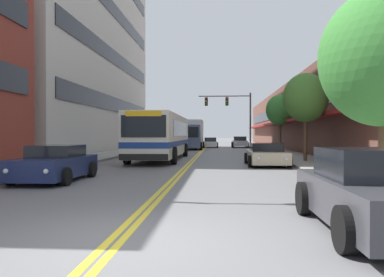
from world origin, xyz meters
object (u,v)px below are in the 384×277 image
at_px(car_white_moving_lead, 210,143).
at_px(street_tree_right_far, 280,110).
at_px(car_red_parked_left_mid, 159,144).
at_px(traffic_signal_mast, 232,109).
at_px(car_navy_parked_left_far, 55,164).
at_px(box_truck, 192,134).
at_px(city_bus, 162,135).
at_px(street_tree_right_mid, 305,98).
at_px(street_tree_right_near, 384,58).
at_px(car_silver_parked_right_far, 240,142).
at_px(car_dark_grey_parked_right_foreground, 374,193).
at_px(car_champagne_parked_right_mid, 266,155).

relative_size(car_white_moving_lead, street_tree_right_far, 0.79).
xyz_separation_m(car_red_parked_left_mid, traffic_signal_mast, (7.61, 3.85, 3.83)).
bearing_deg(car_white_moving_lead, car_navy_parked_left_far, -98.10).
distance_m(car_navy_parked_left_far, box_truck, 29.36).
distance_m(city_bus, street_tree_right_mid, 9.54).
bearing_deg(street_tree_right_mid, street_tree_right_near, -91.15).
relative_size(city_bus, street_tree_right_mid, 2.39).
relative_size(car_silver_parked_right_far, street_tree_right_mid, 0.83).
height_order(city_bus, car_red_parked_left_mid, city_bus).
bearing_deg(car_navy_parked_left_far, street_tree_right_far, 61.91).
xyz_separation_m(car_red_parked_left_mid, box_truck, (3.06, 4.61, 1.04)).
height_order(city_bus, car_silver_parked_right_far, city_bus).
xyz_separation_m(city_bus, street_tree_right_near, (8.68, -13.52, 2.31)).
bearing_deg(car_silver_parked_right_far, car_white_moving_lead, 178.43).
xyz_separation_m(street_tree_right_near, street_tree_right_mid, (0.22, 10.85, -0.15)).
bearing_deg(street_tree_right_near, traffic_signal_mast, 96.26).
relative_size(car_dark_grey_parked_right_foreground, street_tree_right_near, 0.73).
height_order(box_truck, street_tree_right_far, street_tree_right_far).
bearing_deg(car_silver_parked_right_far, city_bus, -105.91).
distance_m(car_red_parked_left_mid, box_truck, 5.63).
height_order(car_red_parked_left_mid, car_navy_parked_left_far, car_red_parked_left_mid).
bearing_deg(car_silver_parked_right_far, traffic_signal_mast, -100.80).
bearing_deg(traffic_signal_mast, car_silver_parked_right_far, 79.20).
bearing_deg(street_tree_right_near, car_red_parked_left_mid, 112.51).
xyz_separation_m(car_champagne_parked_right_mid, street_tree_right_near, (2.26, -9.10, 3.40)).
xyz_separation_m(car_navy_parked_left_far, street_tree_right_mid, (11.05, 9.05, 3.22)).
relative_size(box_truck, street_tree_right_far, 1.50).
bearing_deg(car_white_moving_lead, street_tree_right_far, -62.86).
height_order(car_navy_parked_left_far, traffic_signal_mast, traffic_signal_mast).
bearing_deg(car_champagne_parked_right_mid, street_tree_right_near, -76.03).
relative_size(car_navy_parked_left_far, street_tree_right_far, 0.81).
xyz_separation_m(city_bus, street_tree_right_far, (9.51, 10.13, 2.25)).
height_order(car_champagne_parked_right_mid, street_tree_right_far, street_tree_right_far).
bearing_deg(car_red_parked_left_mid, car_dark_grey_parked_right_foreground, -74.20).
height_order(car_white_moving_lead, traffic_signal_mast, traffic_signal_mast).
bearing_deg(car_white_moving_lead, traffic_signal_mast, -68.54).
bearing_deg(street_tree_right_near, car_navy_parked_left_far, 170.61).
bearing_deg(car_navy_parked_left_far, car_white_moving_lead, 81.90).
bearing_deg(car_silver_parked_right_far, street_tree_right_far, -77.25).
bearing_deg(street_tree_right_mid, car_champagne_parked_right_mid, -144.89).
relative_size(car_champagne_parked_right_mid, street_tree_right_near, 0.75).
height_order(car_navy_parked_left_far, car_silver_parked_right_far, car_silver_parked_right_far).
bearing_deg(car_white_moving_lead, city_bus, -96.93).
height_order(city_bus, car_champagne_parked_right_mid, city_bus).
bearing_deg(street_tree_right_far, street_tree_right_near, -92.01).
relative_size(city_bus, car_red_parked_left_mid, 2.82).
relative_size(car_champagne_parked_right_mid, box_truck, 0.57).
relative_size(car_red_parked_left_mid, car_dark_grey_parked_right_foreground, 1.00).
xyz_separation_m(city_bus, car_red_parked_left_mid, (-2.25, 12.85, -1.03)).
xyz_separation_m(city_bus, car_navy_parked_left_far, (-2.15, -11.73, -1.06)).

